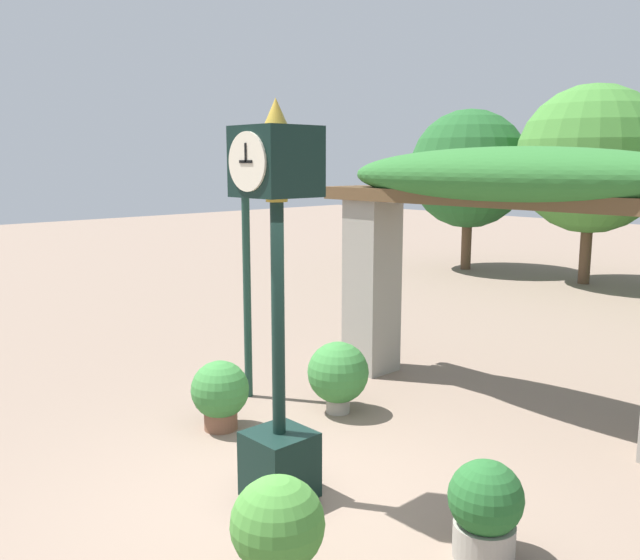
# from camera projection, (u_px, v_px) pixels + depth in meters

# --- Properties ---
(ground_plane) EXTENTS (60.00, 60.00, 0.00)m
(ground_plane) POSITION_uv_depth(u_px,v_px,m) (284.00, 501.00, 6.09)
(ground_plane) COLOR #7F6B5B
(pedestal_clock) EXTENTS (0.59, 0.64, 3.53)m
(pedestal_clock) POSITION_uv_depth(u_px,v_px,m) (278.00, 303.00, 5.87)
(pedestal_clock) COLOR black
(pedestal_clock) RESTS_ON ground
(pergola) EXTENTS (5.46, 1.21, 3.18)m
(pergola) POSITION_uv_depth(u_px,v_px,m) (506.00, 218.00, 7.97)
(pergola) COLOR gray
(pergola) RESTS_ON ground
(potted_plant_near_left) EXTENTS (0.67, 0.67, 0.84)m
(potted_plant_near_left) POSITION_uv_depth(u_px,v_px,m) (278.00, 528.00, 4.75)
(potted_plant_near_left) COLOR brown
(potted_plant_near_left) RESTS_ON ground
(potted_plant_near_right) EXTENTS (0.58, 0.58, 0.77)m
(potted_plant_near_right) POSITION_uv_depth(u_px,v_px,m) (485.00, 508.00, 5.17)
(potted_plant_near_right) COLOR gray
(potted_plant_near_right) RESTS_ON ground
(potted_plant_far_left) EXTENTS (0.74, 0.74, 0.87)m
(potted_plant_far_left) POSITION_uv_depth(u_px,v_px,m) (338.00, 374.00, 8.16)
(potted_plant_far_left) COLOR gray
(potted_plant_far_left) RESTS_ON ground
(potted_plant_far_right) EXTENTS (0.66, 0.66, 0.80)m
(potted_plant_far_right) POSITION_uv_depth(u_px,v_px,m) (220.00, 393.00, 7.65)
(potted_plant_far_right) COLOR brown
(potted_plant_far_right) RESTS_ON ground
(lamp_post) EXTENTS (0.29, 0.29, 2.91)m
(lamp_post) POSITION_uv_depth(u_px,v_px,m) (246.00, 242.00, 8.46)
(lamp_post) COLOR #19382D
(lamp_post) RESTS_ON ground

